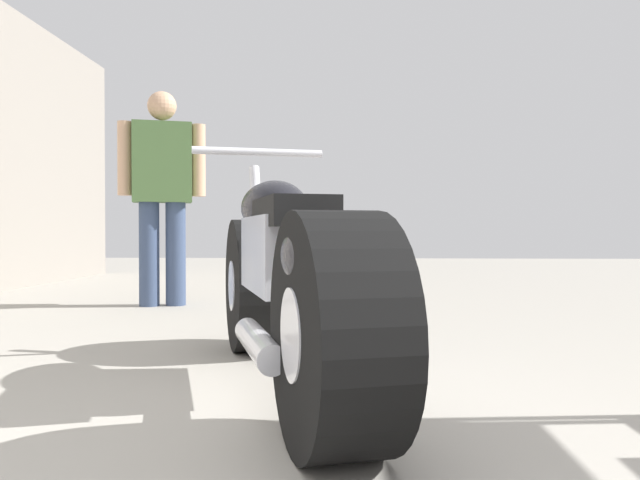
{
  "coord_description": "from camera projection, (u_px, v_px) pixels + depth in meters",
  "views": [
    {
      "loc": [
        0.39,
        -0.54,
        0.59
      ],
      "look_at": [
        0.2,
        3.47,
        0.53
      ],
      "focal_mm": 34.5,
      "sensor_mm": 36.0,
      "label": 1
    }
  ],
  "objects": [
    {
      "name": "mechanic_in_blue",
      "position": [
        162.0,
        185.0,
        4.81
      ],
      "size": [
        0.67,
        0.36,
        1.68
      ],
      "color": "#384766",
      "rests_on": "ground_plane"
    },
    {
      "name": "motorcycle_maroon_cruiser",
      "position": [
        285.0,
        281.0,
        2.26
      ],
      "size": [
        0.9,
        2.08,
        0.98
      ],
      "color": "black",
      "rests_on": "ground_plane"
    },
    {
      "name": "ground_plane",
      "position": [
        292.0,
        315.0,
        4.26
      ],
      "size": [
        17.75,
        17.75,
        0.0
      ],
      "primitive_type": "plane",
      "color": "#9E998E"
    }
  ]
}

